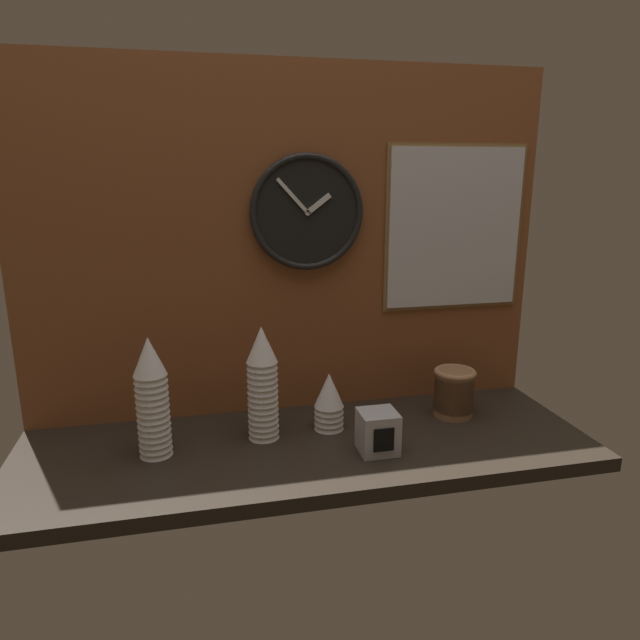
% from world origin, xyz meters
% --- Properties ---
extents(ground_plane, '(1.60, 0.56, 0.04)m').
position_xyz_m(ground_plane, '(0.00, 0.00, -0.02)').
color(ground_plane, black).
extents(wall_tiled_back, '(1.60, 0.03, 1.05)m').
position_xyz_m(wall_tiled_back, '(0.00, 0.27, 0.53)').
color(wall_tiled_back, brown).
rests_on(wall_tiled_back, ground_plane).
extents(cup_stack_left, '(0.09, 0.09, 0.33)m').
position_xyz_m(cup_stack_left, '(-0.41, 0.01, 0.16)').
color(cup_stack_left, white).
rests_on(cup_stack_left, ground_plane).
extents(cup_stack_center_right, '(0.09, 0.09, 0.17)m').
position_xyz_m(cup_stack_center_right, '(0.08, 0.07, 0.09)').
color(cup_stack_center_right, white).
rests_on(cup_stack_center_right, ground_plane).
extents(cup_stack_center, '(0.09, 0.09, 0.33)m').
position_xyz_m(cup_stack_center, '(-0.12, 0.05, 0.16)').
color(cup_stack_center, white).
rests_on(cup_stack_center, ground_plane).
extents(bowl_stack_far_right, '(0.13, 0.13, 0.15)m').
position_xyz_m(bowl_stack_far_right, '(0.48, 0.08, 0.08)').
color(bowl_stack_far_right, '#996B47').
rests_on(bowl_stack_far_right, ground_plane).
extents(wall_clock, '(0.34, 0.03, 0.34)m').
position_xyz_m(wall_clock, '(0.05, 0.23, 0.62)').
color(wall_clock, black).
extents(menu_board, '(0.47, 0.01, 0.52)m').
position_xyz_m(menu_board, '(0.53, 0.24, 0.56)').
color(menu_board, olive).
extents(napkin_dispenser, '(0.10, 0.10, 0.11)m').
position_xyz_m(napkin_dispenser, '(0.18, -0.10, 0.06)').
color(napkin_dispenser, '#B7B7BC').
rests_on(napkin_dispenser, ground_plane).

